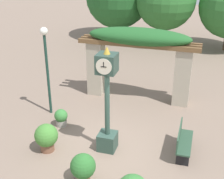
{
  "coord_description": "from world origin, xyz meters",
  "views": [
    {
      "loc": [
        2.49,
        -7.89,
        5.88
      ],
      "look_at": [
        -0.07,
        0.57,
        1.88
      ],
      "focal_mm": 50.0,
      "sensor_mm": 36.0,
      "label": 1
    }
  ],
  "objects_px": {
    "potted_plant_far_left": "(46,137)",
    "potted_plant_near_left": "(61,117)",
    "pedestal_clock": "(107,103)",
    "lamp_post": "(46,57)",
    "potted_plant_far_right": "(83,167)",
    "park_bench": "(183,141)"
  },
  "relations": [
    {
      "from": "potted_plant_near_left",
      "to": "lamp_post",
      "type": "height_order",
      "value": "lamp_post"
    },
    {
      "from": "pedestal_clock",
      "to": "lamp_post",
      "type": "xyz_separation_m",
      "value": [
        -2.86,
        1.68,
        0.63
      ]
    },
    {
      "from": "potted_plant_near_left",
      "to": "potted_plant_far_right",
      "type": "bearing_deg",
      "value": -53.6
    },
    {
      "from": "park_bench",
      "to": "potted_plant_near_left",
      "type": "bearing_deg",
      "value": 84.16
    },
    {
      "from": "potted_plant_far_right",
      "to": "lamp_post",
      "type": "xyz_separation_m",
      "value": [
        -2.68,
        3.3,
        1.84
      ]
    },
    {
      "from": "pedestal_clock",
      "to": "potted_plant_far_left",
      "type": "xyz_separation_m",
      "value": [
        -1.81,
        -0.64,
        -1.15
      ]
    },
    {
      "from": "pedestal_clock",
      "to": "potted_plant_far_right",
      "type": "height_order",
      "value": "pedestal_clock"
    },
    {
      "from": "potted_plant_far_left",
      "to": "park_bench",
      "type": "distance_m",
      "value": 4.26
    },
    {
      "from": "potted_plant_near_left",
      "to": "park_bench",
      "type": "relative_size",
      "value": 0.44
    },
    {
      "from": "potted_plant_far_left",
      "to": "park_bench",
      "type": "height_order",
      "value": "potted_plant_far_left"
    },
    {
      "from": "potted_plant_far_right",
      "to": "pedestal_clock",
      "type": "bearing_deg",
      "value": 83.54
    },
    {
      "from": "potted_plant_near_left",
      "to": "potted_plant_far_left",
      "type": "relative_size",
      "value": 0.7
    },
    {
      "from": "pedestal_clock",
      "to": "lamp_post",
      "type": "relative_size",
      "value": 1.01
    },
    {
      "from": "pedestal_clock",
      "to": "potted_plant_far_right",
      "type": "bearing_deg",
      "value": -96.46
    },
    {
      "from": "potted_plant_near_left",
      "to": "lamp_post",
      "type": "xyz_separation_m",
      "value": [
        -0.82,
        0.78,
        1.95
      ]
    },
    {
      "from": "pedestal_clock",
      "to": "potted_plant_near_left",
      "type": "distance_m",
      "value": 2.59
    },
    {
      "from": "lamp_post",
      "to": "pedestal_clock",
      "type": "bearing_deg",
      "value": -30.4
    },
    {
      "from": "potted_plant_far_left",
      "to": "lamp_post",
      "type": "bearing_deg",
      "value": 114.48
    },
    {
      "from": "lamp_post",
      "to": "park_bench",
      "type": "bearing_deg",
      "value": -13.37
    },
    {
      "from": "potted_plant_far_left",
      "to": "potted_plant_near_left",
      "type": "bearing_deg",
      "value": 98.69
    },
    {
      "from": "park_bench",
      "to": "pedestal_clock",
      "type": "bearing_deg",
      "value": 100.98
    },
    {
      "from": "potted_plant_far_left",
      "to": "pedestal_clock",
      "type": "bearing_deg",
      "value": 19.51
    }
  ]
}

